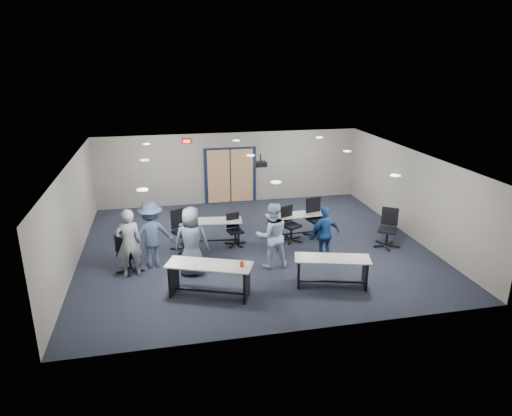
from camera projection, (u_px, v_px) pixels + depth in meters
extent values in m
plane|color=black|center=(254.00, 247.00, 13.65)|extent=(10.00, 10.00, 0.00)
cube|color=gray|center=(230.00, 168.00, 17.39)|extent=(10.00, 0.04, 2.70)
cube|color=gray|center=(300.00, 272.00, 9.05)|extent=(10.00, 0.04, 2.70)
cube|color=gray|center=(72.00, 216.00, 12.24)|extent=(0.04, 9.00, 2.70)
cube|color=gray|center=(411.00, 193.00, 14.20)|extent=(0.04, 9.00, 2.70)
cube|color=silver|center=(254.00, 158.00, 12.79)|extent=(10.00, 9.00, 0.04)
cube|color=black|center=(230.00, 176.00, 17.46)|extent=(2.00, 0.06, 2.20)
cube|color=tan|center=(219.00, 177.00, 17.35)|extent=(0.85, 0.04, 2.05)
cube|color=tan|center=(242.00, 175.00, 17.53)|extent=(0.85, 0.04, 2.05)
cube|color=black|center=(187.00, 141.00, 16.68)|extent=(0.32, 0.05, 0.18)
cube|color=#FF0C0C|center=(187.00, 141.00, 16.65)|extent=(0.26, 0.02, 0.12)
cylinder|color=black|center=(261.00, 158.00, 13.35)|extent=(0.04, 0.04, 0.24)
cube|color=black|center=(260.00, 164.00, 13.41)|extent=(0.35, 0.30, 0.14)
cylinder|color=black|center=(262.00, 165.00, 13.27)|extent=(0.08, 0.03, 0.08)
cube|color=silver|center=(209.00, 265.00, 10.64)|extent=(2.11, 1.36, 0.03)
cube|color=black|center=(174.00, 278.00, 10.91)|extent=(0.28, 0.59, 0.78)
cube|color=black|center=(247.00, 283.00, 10.63)|extent=(0.28, 0.59, 0.78)
cube|color=black|center=(210.00, 291.00, 10.86)|extent=(1.68, 0.71, 0.04)
cylinder|color=#BF3F19|center=(242.00, 264.00, 10.49)|extent=(0.09, 0.09, 0.13)
cube|color=silver|center=(332.00, 258.00, 11.13)|extent=(1.93, 1.09, 0.03)
cube|color=black|center=(299.00, 271.00, 11.30)|extent=(0.20, 0.55, 0.71)
cube|color=black|center=(365.00, 273.00, 11.20)|extent=(0.20, 0.55, 0.71)
cube|color=black|center=(331.00, 281.00, 11.33)|extent=(1.58, 0.49, 0.04)
cube|color=silver|center=(211.00, 221.00, 13.64)|extent=(1.91, 0.82, 0.03)
cube|color=black|center=(184.00, 233.00, 13.69)|extent=(0.12, 0.57, 0.72)
cube|color=black|center=(238.00, 232.00, 13.83)|extent=(0.12, 0.57, 0.72)
cube|color=black|center=(211.00, 240.00, 13.84)|extent=(1.64, 0.24, 0.04)
cube|color=silver|center=(295.00, 215.00, 14.22)|extent=(1.83, 0.72, 0.03)
cube|color=black|center=(271.00, 228.00, 14.12)|extent=(0.09, 0.55, 0.70)
cube|color=black|center=(318.00, 223.00, 14.54)|extent=(0.09, 0.55, 0.70)
cube|color=black|center=(295.00, 233.00, 14.41)|extent=(1.59, 0.16, 0.04)
imported|color=gray|center=(129.00, 243.00, 11.56)|extent=(0.74, 0.55, 1.83)
imported|color=#4F5E6C|center=(192.00, 241.00, 11.68)|extent=(1.00, 0.76, 1.83)
imported|color=#BFD8FD|center=(272.00, 235.00, 12.10)|extent=(0.89, 0.70, 1.80)
imported|color=navy|center=(325.00, 234.00, 12.49)|extent=(0.98, 0.56, 1.58)
imported|color=#374563|center=(151.00, 235.00, 12.12)|extent=(1.28, 0.87, 1.83)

